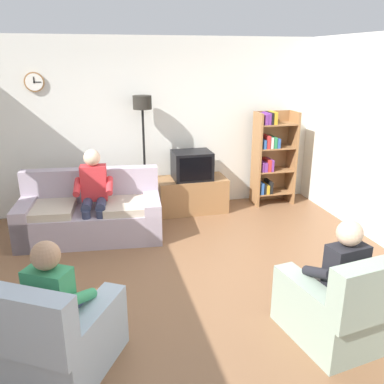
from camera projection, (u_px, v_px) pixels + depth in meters
name	position (u px, v px, depth m)	size (l,w,h in m)	color
ground_plane	(182.00, 288.00, 4.42)	(12.00, 12.00, 0.00)	brown
back_wall_assembly	(145.00, 126.00, 6.44)	(6.20, 0.17, 2.70)	silver
couch	(91.00, 215.00, 5.60)	(1.97, 1.06, 0.90)	#A899A8
tv_stand	(192.00, 194.00, 6.56)	(1.10, 0.56, 0.55)	olive
tv	(192.00, 165.00, 6.38)	(0.60, 0.49, 0.44)	black
bookshelf	(271.00, 156.00, 6.76)	(0.68, 0.36, 1.56)	olive
floor_lamp	(143.00, 123.00, 6.11)	(0.28, 0.28, 1.85)	black
armchair_near_window	(56.00, 338.00, 3.20)	(1.14, 1.16, 0.90)	#9EADBC
armchair_near_bookshelf	(340.00, 308.00, 3.57)	(0.93, 0.99, 0.90)	gray
person_on_couch	(94.00, 191.00, 5.39)	(0.54, 0.56, 1.24)	red
person_in_left_armchair	(58.00, 297.00, 3.18)	(0.61, 0.63, 1.12)	#338C59
person_in_right_armchair	(337.00, 272.00, 3.55)	(0.56, 0.58, 1.12)	black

